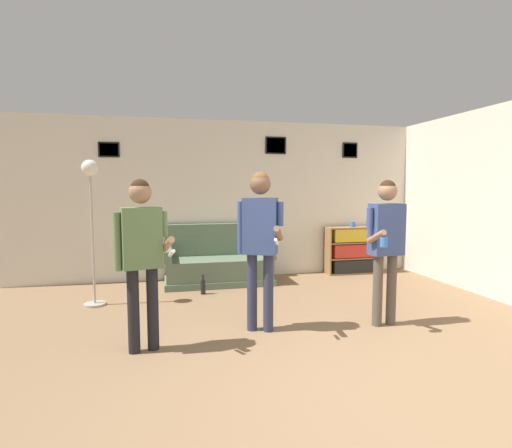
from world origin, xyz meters
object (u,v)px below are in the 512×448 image
Objects in this scene: bookshelf at (354,250)px; person_player_foreground_center at (260,234)px; person_player_foreground_left at (142,247)px; bottle_on_floor at (203,287)px; couch at (218,264)px; drinking_cup at (353,224)px; floor_lamp at (91,200)px; person_watcher_holding_cup at (386,237)px.

person_player_foreground_center is at bearing -133.28° from bookshelf.
person_player_foreground_left is 5.67× the size of bottle_on_floor.
couch is 18.27× the size of drinking_cup.
person_player_foreground_center is (1.21, 0.29, 0.06)m from person_player_foreground_left.
drinking_cup is (4.24, 1.09, -0.50)m from floor_lamp.
bookshelf is (2.51, 0.19, 0.12)m from couch.
person_player_foreground_left is (0.72, -1.69, -0.39)m from floor_lamp.
bookshelf is 2.85m from person_watcher_holding_cup.
person_player_foreground_left reaches higher than couch.
couch is 1.06× the size of person_player_foreground_left.
person_player_foreground_left is 2.64m from person_watcher_holding_cup.
floor_lamp is at bearing 113.06° from person_player_foreground_left.
person_player_foreground_left reaches higher than drinking_cup.
bookshelf is 0.63× the size of person_player_foreground_left.
couch is 2.55m from drinking_cup.
person_player_foreground_center is at bearing 13.34° from person_player_foreground_left.
drinking_cup is at bearing 71.21° from person_watcher_holding_cup.
bottle_on_floor is (-0.47, 1.64, -0.96)m from person_player_foreground_center.
bookshelf is 3.60× the size of bottle_on_floor.
person_watcher_holding_cup is 2.78m from drinking_cup.
drinking_cup is at bearing 17.04° from bottle_on_floor.
person_watcher_holding_cup is (2.63, 0.15, 0.00)m from person_player_foreground_left.
drinking_cup is at bearing 47.12° from person_player_foreground_center.
bookshelf is 2.96m from bottle_on_floor.
couch reaches higher than bookshelf.
bottle_on_floor is at bearing -162.96° from drinking_cup.
floor_lamp is 3.71m from person_watcher_holding_cup.
bookshelf is 4.55m from person_player_foreground_left.
person_player_foreground_left is at bearing -66.94° from floor_lamp.
person_player_foreground_center is (1.93, -1.40, -0.33)m from floor_lamp.
floor_lamp is 1.87m from person_player_foreground_left.
drinking_cup is (2.31, 2.49, -0.17)m from person_player_foreground_center.
person_watcher_holding_cup is 5.69× the size of bottle_on_floor.
person_player_foreground_left is (-3.56, -2.78, 0.58)m from bookshelf.
bookshelf is 0.60× the size of person_player_foreground_center.
person_watcher_holding_cup reaches higher than bookshelf.
person_watcher_holding_cup is at bearing -5.45° from person_player_foreground_center.
person_player_foreground_left reaches higher than bookshelf.
bottle_on_floor is at bearing -163.15° from bookshelf.
person_player_foreground_center is at bearing -35.93° from floor_lamp.
bottle_on_floor is (-2.82, -0.85, -0.31)m from bookshelf.
person_watcher_holding_cup reaches higher than drinking_cup.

